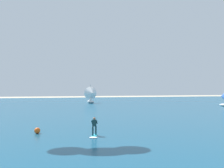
{
  "coord_description": "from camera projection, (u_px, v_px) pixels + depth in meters",
  "views": [
    {
      "loc": [
        -5.94,
        -3.69,
        4.6
      ],
      "look_at": [
        -0.86,
        21.57,
        4.75
      ],
      "focal_mm": 41.91,
      "sensor_mm": 36.0,
      "label": 1
    }
  ],
  "objects": [
    {
      "name": "kitesurfer",
      "position": [
        94.0,
        129.0,
        23.19
      ],
      "size": [
        0.99,
        2.03,
        1.67
      ],
      "color": "#26B2CC",
      "rests_on": "ocean"
    },
    {
      "name": "sailboat_heeled_over",
      "position": [
        91.0,
        95.0,
        66.97
      ],
      "size": [
        3.66,
        4.19,
        4.72
      ],
      "color": "silver",
      "rests_on": "ocean"
    },
    {
      "name": "ocean",
      "position": [
        89.0,
        107.0,
        54.5
      ],
      "size": [
        160.0,
        90.0,
        0.1
      ],
      "primitive_type": "cube",
      "color": "navy",
      "rests_on": "ground"
    },
    {
      "name": "marker_buoy",
      "position": [
        37.0,
        131.0,
        24.44
      ],
      "size": [
        0.56,
        0.56,
        0.56
      ],
      "primitive_type": "sphere",
      "color": "#E55919",
      "rests_on": "ocean"
    }
  ]
}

